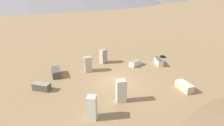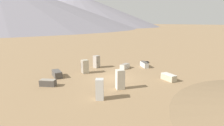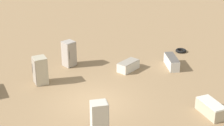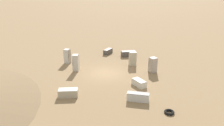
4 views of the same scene
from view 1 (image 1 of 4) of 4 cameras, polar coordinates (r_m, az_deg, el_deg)
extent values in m
plane|color=#937551|center=(16.93, 1.62, -6.00)|extent=(1000.00, 1000.00, 0.00)
cube|color=beige|center=(13.59, 2.95, -9.09)|extent=(0.80, 0.86, 1.84)
cube|color=#BCB7AD|center=(13.66, 4.51, -8.94)|extent=(0.59, 0.21, 1.77)
cylinder|color=#2D2D2D|center=(13.44, 4.88, -9.06)|extent=(0.02, 0.02, 0.64)
cube|color=#B2A88E|center=(18.96, -7.84, -0.34)|extent=(0.83, 0.76, 1.64)
cube|color=gray|center=(18.88, -8.94, -0.50)|extent=(0.76, 0.09, 1.57)
cylinder|color=#2D2D2D|center=(19.09, -9.24, 0.00)|extent=(0.02, 0.02, 0.57)
cube|color=#B2A88E|center=(16.63, 22.55, -7.11)|extent=(1.73, 0.92, 0.64)
cube|color=silver|center=(16.48, 22.72, -6.07)|extent=(1.66, 0.89, 0.04)
cube|color=beige|center=(20.61, 7.54, -0.11)|extent=(1.20, 1.64, 0.55)
cube|color=gray|center=(20.50, 7.58, 0.66)|extent=(1.15, 1.57, 0.04)
cube|color=#A89E93|center=(21.14, -2.90, 2.22)|extent=(0.83, 0.86, 1.66)
cube|color=gray|center=(20.88, -2.29, 1.98)|extent=(0.22, 0.67, 1.59)
cylinder|color=#2D2D2D|center=(20.68, -2.79, 2.02)|extent=(0.02, 0.02, 0.58)
cube|color=#4C4742|center=(16.54, -21.98, -7.25)|extent=(1.46, 1.57, 0.61)
cube|color=gray|center=(16.40, -22.13, -6.26)|extent=(1.41, 1.51, 0.04)
cube|color=#4C4742|center=(18.84, -17.82, -2.97)|extent=(1.93, 0.92, 0.67)
cube|color=#56514C|center=(18.71, -17.94, -1.98)|extent=(1.85, 0.88, 0.04)
cube|color=silver|center=(11.98, -6.58, -14.28)|extent=(0.87, 0.87, 1.72)
cube|color=gray|center=(12.24, -6.22, -13.38)|extent=(0.36, 0.53, 1.65)
cylinder|color=#2D2D2D|center=(12.17, -5.16, -13.07)|extent=(0.02, 0.02, 0.60)
cube|color=silver|center=(21.44, 14.96, 0.37)|extent=(1.90, 1.22, 0.68)
cube|color=#56514C|center=(21.32, 15.05, 1.26)|extent=(1.82, 1.17, 0.04)
torus|color=black|center=(24.15, 16.21, 2.03)|extent=(0.77, 0.77, 0.18)
camera|label=2|loc=(4.47, -140.26, -41.61)|focal=28.00mm
camera|label=3|loc=(3.30, 171.17, 16.81)|focal=60.00mm
camera|label=4|loc=(30.27, 47.93, 17.54)|focal=35.00mm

